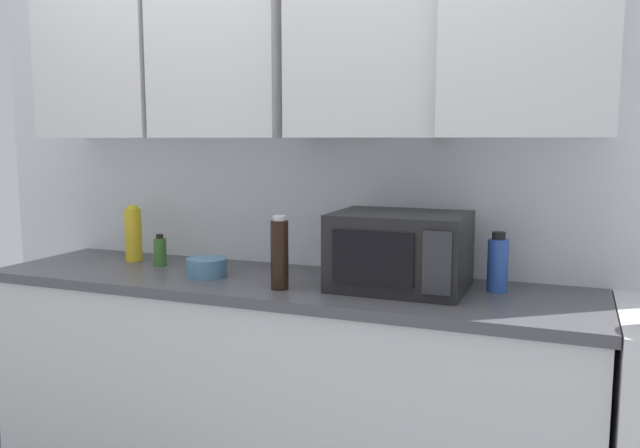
{
  "coord_description": "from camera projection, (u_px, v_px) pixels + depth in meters",
  "views": [
    {
      "loc": [
        1.06,
        -2.53,
        1.44
      ],
      "look_at": [
        0.16,
        -0.25,
        1.12
      ],
      "focal_mm": 36.15,
      "sensor_mm": 36.0,
      "label": 1
    }
  ],
  "objects": [
    {
      "name": "bottle_blue_cleaner",
      "position": [
        498.0,
        264.0,
        2.31
      ],
      "size": [
        0.07,
        0.07,
        0.22
      ],
      "color": "#2D56B7",
      "rests_on": "counter_run"
    },
    {
      "name": "bottle_soy_dark",
      "position": [
        280.0,
        254.0,
        2.34
      ],
      "size": [
        0.07,
        0.07,
        0.27
      ],
      "color": "black",
      "rests_on": "counter_run"
    },
    {
      "name": "bowl_ceramic_small",
      "position": [
        207.0,
        267.0,
        2.57
      ],
      "size": [
        0.16,
        0.16,
        0.07
      ],
      "primitive_type": "cylinder",
      "color": "teal",
      "rests_on": "counter_run"
    },
    {
      "name": "microwave",
      "position": [
        400.0,
        251.0,
        2.34
      ],
      "size": [
        0.48,
        0.37,
        0.28
      ],
      "color": "black",
      "rests_on": "counter_run"
    },
    {
      "name": "counter_run",
      "position": [
        279.0,
        389.0,
        2.58
      ],
      "size": [
        2.41,
        0.63,
        0.9
      ],
      "color": "silver",
      "rests_on": "ground_plane"
    },
    {
      "name": "wall_back_with_cabinets",
      "position": [
        301.0,
        107.0,
        2.64
      ],
      "size": [
        3.28,
        0.52,
        2.6
      ],
      "color": "white",
      "rests_on": "ground_plane"
    },
    {
      "name": "bottle_yellow_mustard",
      "position": [
        133.0,
        234.0,
        2.89
      ],
      "size": [
        0.07,
        0.07,
        0.25
      ],
      "color": "gold",
      "rests_on": "counter_run"
    },
    {
      "name": "bottle_green_oil",
      "position": [
        160.0,
        251.0,
        2.78
      ],
      "size": [
        0.05,
        0.05,
        0.14
      ],
      "color": "#386B2D",
      "rests_on": "counter_run"
    }
  ]
}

